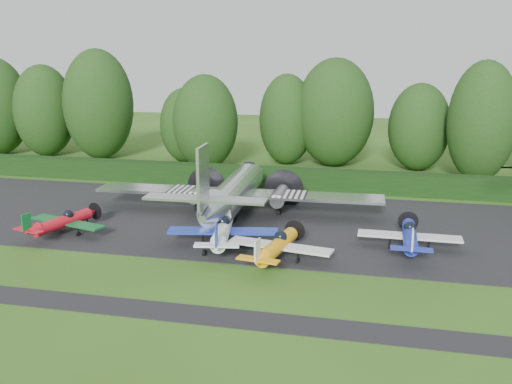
% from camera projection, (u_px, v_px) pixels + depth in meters
% --- Properties ---
extents(ground, '(160.00, 160.00, 0.00)m').
position_uv_depth(ground, '(249.00, 272.00, 33.97)').
color(ground, '#2D4F16').
rests_on(ground, ground).
extents(apron, '(70.00, 18.00, 0.01)m').
position_uv_depth(apron, '(279.00, 223.00, 43.43)').
color(apron, black).
rests_on(apron, ground).
extents(taxiway_verge, '(70.00, 2.00, 0.00)m').
position_uv_depth(taxiway_verge, '(221.00, 317.00, 28.30)').
color(taxiway_verge, black).
rests_on(taxiway_verge, ground).
extents(hedgerow, '(90.00, 1.60, 2.00)m').
position_uv_depth(hedgerow, '(300.00, 189.00, 53.84)').
color(hedgerow, black).
rests_on(hedgerow, ground).
extents(transport_plane, '(23.16, 17.76, 7.42)m').
position_uv_depth(transport_plane, '(233.00, 193.00, 44.24)').
color(transport_plane, silver).
rests_on(transport_plane, ground).
extents(light_plane_red, '(6.25, 6.57, 2.40)m').
position_uv_depth(light_plane_red, '(63.00, 222.00, 40.50)').
color(light_plane_red, red).
rests_on(light_plane_red, ground).
extents(light_plane_white, '(7.40, 7.78, 2.85)m').
position_uv_depth(light_plane_white, '(222.00, 231.00, 37.89)').
color(light_plane_white, white).
rests_on(light_plane_white, ground).
extents(light_plane_orange, '(6.71, 7.06, 2.58)m').
position_uv_depth(light_plane_orange, '(277.00, 246.00, 35.35)').
color(light_plane_orange, '#F89E0E').
rests_on(light_plane_orange, ground).
extents(light_plane_blue, '(6.71, 7.05, 2.58)m').
position_uv_depth(light_plane_blue, '(410.00, 236.00, 37.21)').
color(light_plane_blue, '#1B28A4').
rests_on(light_plane_blue, ground).
extents(tree_0, '(6.67, 6.67, 11.95)m').
position_uv_depth(tree_0, '(482.00, 122.00, 55.77)').
color(tree_0, black).
rests_on(tree_0, ground).
extents(tree_2, '(8.19, 8.19, 12.96)m').
position_uv_depth(tree_2, '(98.00, 105.00, 67.32)').
color(tree_2, black).
rests_on(tree_2, ground).
extents(tree_3, '(6.56, 6.56, 9.42)m').
position_uv_depth(tree_3, '(419.00, 127.00, 61.23)').
color(tree_3, black).
rests_on(tree_3, ground).
extents(tree_5, '(8.62, 8.62, 12.00)m').
position_uv_depth(tree_5, '(335.00, 113.00, 63.24)').
color(tree_5, black).
rests_on(tree_5, ground).
extents(tree_7, '(7.08, 7.08, 10.29)m').
position_uv_depth(tree_7, '(205.00, 122.00, 61.69)').
color(tree_7, black).
rests_on(tree_7, ground).
extents(tree_8, '(6.25, 6.25, 10.24)m').
position_uv_depth(tree_8, '(287.00, 120.00, 64.43)').
color(tree_8, black).
rests_on(tree_8, ground).
extents(tree_9, '(5.61, 5.61, 8.57)m').
position_uv_depth(tree_9, '(184.00, 125.00, 65.87)').
color(tree_9, black).
rests_on(tree_9, ground).
extents(tree_10, '(7.28, 7.28, 11.11)m').
position_uv_depth(tree_10, '(44.00, 111.00, 69.31)').
color(tree_10, black).
rests_on(tree_10, ground).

